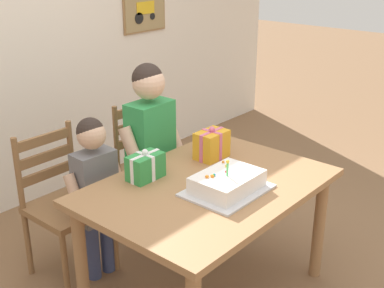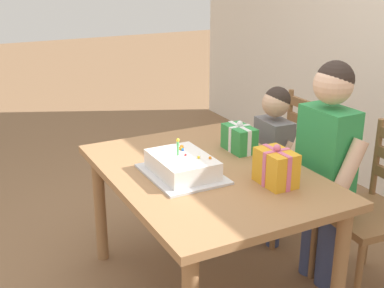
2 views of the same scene
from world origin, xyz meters
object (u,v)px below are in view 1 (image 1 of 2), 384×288
Objects in this scene: child_older at (151,140)px; child_younger at (95,184)px; birthday_cake at (227,183)px; gift_box_beside_cake at (145,166)px; dining_table at (208,199)px; gift_box_red_large at (212,145)px; chair_left at (64,204)px; chair_right at (152,166)px.

child_younger is (-0.47, 0.00, -0.14)m from child_older.
child_older reaches higher than birthday_cake.
child_younger reaches higher than gift_box_beside_cake.
dining_table is 0.41m from gift_box_red_large.
child_younger reaches higher than chair_left.
dining_table is at bearing -114.84° from chair_right.
gift_box_beside_cake is 0.48m from child_older.
gift_box_red_large reaches higher than chair_right.
child_older is (0.56, -0.20, 0.31)m from chair_left.
child_older is 0.49m from child_younger.
chair_left reaches higher than birthday_cake.
child_younger is (-0.28, 0.63, -0.00)m from dining_table.
birthday_cake is at bearing -70.29° from child_younger.
gift_box_red_large reaches higher than dining_table.
chair_right reaches higher than gift_box_beside_cake.
birthday_cake is 2.13× the size of gift_box_red_large.
birthday_cake is 0.79m from child_older.
dining_table is at bearing -144.45° from gift_box_red_large.
gift_box_beside_cake is at bearing 168.67° from gift_box_red_large.
birthday_cake is 0.48× the size of chair_right.
gift_box_red_large is (0.30, 0.21, 0.18)m from dining_table.
chair_right is at bearing -0.01° from chair_left.
birthday_cake is at bearing -104.30° from child_older.
child_younger is (-0.66, -0.20, 0.16)m from chair_right.
gift_box_red_large reaches higher than gift_box_beside_cake.
gift_box_beside_cake reaches higher than dining_table.
birthday_cake reaches higher than dining_table.
chair_right is at bearing 82.14° from gift_box_red_large.
dining_table is 0.20m from birthday_cake.
gift_box_red_large is at bearing -75.14° from child_older.
chair_right is 0.89× the size of child_younger.
gift_box_red_large is 0.73m from child_younger.
dining_table is 1.05× the size of child_older.
chair_left is 1.00× the size of chair_right.
child_younger is (-0.27, 0.76, -0.15)m from birthday_cake.
chair_right is at bearing 45.49° from child_older.
child_younger is at bearing 144.30° from gift_box_red_large.
birthday_cake is 2.11× the size of gift_box_beside_cake.
gift_box_red_large is 0.99× the size of gift_box_beside_cake.
child_older reaches higher than gift_box_beside_cake.
dining_table is 0.92m from chair_left.
birthday_cake is 0.42× the size of child_younger.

